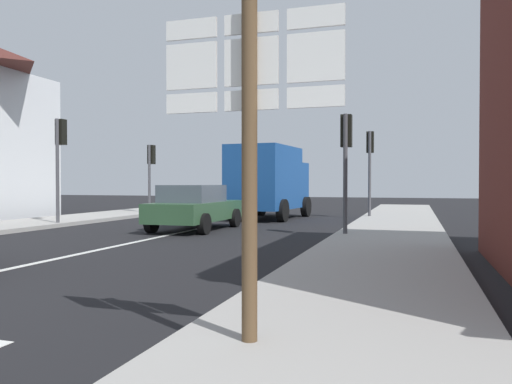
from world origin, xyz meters
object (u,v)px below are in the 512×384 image
(traffic_light_near_right, at_px, (346,147))
(traffic_light_far_right, at_px, (370,154))
(sedan_far, at_px, (195,207))
(traffic_light_far_left, at_px, (151,163))
(traffic_light_near_left, at_px, (60,147))
(delivery_truck, at_px, (269,180))
(route_sign_post, at_px, (250,131))

(traffic_light_near_right, bearing_deg, traffic_light_far_right, 90.00)
(sedan_far, bearing_deg, traffic_light_far_left, 129.09)
(traffic_light_near_right, xyz_separation_m, traffic_light_near_left, (-10.14, 0.81, 0.26))
(traffic_light_near_left, bearing_deg, traffic_light_far_right, 34.49)
(sedan_far, xyz_separation_m, traffic_light_near_right, (5.01, -0.95, 1.79))
(sedan_far, relative_size, delivery_truck, 0.82)
(route_sign_post, distance_m, traffic_light_far_right, 17.73)
(sedan_far, bearing_deg, traffic_light_near_left, -178.54)
(sedan_far, distance_m, traffic_light_far_left, 8.31)
(sedan_far, height_order, traffic_light_far_right, traffic_light_far_right)
(traffic_light_far_right, bearing_deg, traffic_light_near_right, -90.00)
(traffic_light_far_right, relative_size, traffic_light_near_left, 0.98)
(traffic_light_near_left, bearing_deg, traffic_light_near_right, -4.59)
(route_sign_post, bearing_deg, traffic_light_near_left, 134.58)
(traffic_light_far_left, height_order, traffic_light_far_right, traffic_light_far_right)
(traffic_light_near_right, height_order, traffic_light_near_left, traffic_light_near_left)
(delivery_truck, xyz_separation_m, traffic_light_far_right, (4.12, 1.18, 1.10))
(traffic_light_far_left, xyz_separation_m, traffic_light_near_left, (0.00, -6.45, 0.34))
(traffic_light_near_left, bearing_deg, traffic_light_far_left, 90.00)
(route_sign_post, distance_m, traffic_light_near_right, 9.95)
(route_sign_post, relative_size, traffic_light_near_left, 0.85)
(traffic_light_far_left, distance_m, traffic_light_far_right, 10.16)
(route_sign_post, relative_size, traffic_light_near_right, 0.93)
(route_sign_post, xyz_separation_m, traffic_light_far_left, (-10.58, 17.19, 0.46))
(delivery_truck, relative_size, traffic_light_far_left, 1.54)
(traffic_light_far_left, bearing_deg, route_sign_post, -58.38)
(traffic_light_near_right, bearing_deg, sedan_far, 169.32)
(traffic_light_near_left, bearing_deg, sedan_far, 1.46)
(delivery_truck, xyz_separation_m, route_sign_post, (4.57, -16.53, 0.35))
(delivery_truck, height_order, traffic_light_near_right, traffic_light_near_right)
(sedan_far, height_order, traffic_light_near_right, traffic_light_near_right)
(traffic_light_far_left, relative_size, traffic_light_far_right, 0.90)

